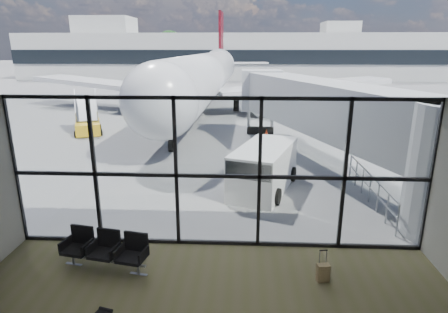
# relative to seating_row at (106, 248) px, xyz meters

# --- Properties ---
(ground) EXTENTS (220.00, 220.00, 0.00)m
(ground) POSITION_rel_seating_row_xyz_m (2.92, 41.37, -0.59)
(ground) COLOR slate
(ground) RESTS_ON ground
(lounge_shell) EXTENTS (12.02, 8.01, 4.51)m
(lounge_shell) POSITION_rel_seating_row_xyz_m (2.92, -3.43, 2.07)
(lounge_shell) COLOR brown
(lounge_shell) RESTS_ON ground
(glass_curtain_wall) EXTENTS (12.10, 0.12, 4.50)m
(glass_curtain_wall) POSITION_rel_seating_row_xyz_m (2.92, 1.37, 1.66)
(glass_curtain_wall) COLOR white
(glass_curtain_wall) RESTS_ON ground
(jet_bridge) EXTENTS (8.00, 16.50, 4.33)m
(jet_bridge) POSITION_rel_seating_row_xyz_m (7.82, 8.44, 2.17)
(jet_bridge) COLOR #ADAFB2
(jet_bridge) RESTS_ON ground
(apron_railing) EXTENTS (0.06, 5.46, 1.11)m
(apron_railing) POSITION_rel_seating_row_xyz_m (8.52, 4.87, 0.13)
(apron_railing) COLOR gray
(apron_railing) RESTS_ON ground
(far_terminal) EXTENTS (80.00, 12.20, 11.00)m
(far_terminal) POSITION_rel_seating_row_xyz_m (2.34, 63.34, 3.62)
(far_terminal) COLOR #ABACA7
(far_terminal) RESTS_ON ground
(tree_0) EXTENTS (4.95, 4.95, 7.12)m
(tree_0) POSITION_rel_seating_row_xyz_m (-42.08, 73.37, 4.05)
(tree_0) COLOR #382619
(tree_0) RESTS_ON ground
(tree_1) EXTENTS (5.61, 5.61, 8.07)m
(tree_1) POSITION_rel_seating_row_xyz_m (-36.08, 73.37, 4.67)
(tree_1) COLOR #382619
(tree_1) RESTS_ON ground
(tree_2) EXTENTS (6.27, 6.27, 9.03)m
(tree_2) POSITION_rel_seating_row_xyz_m (-30.08, 73.37, 5.29)
(tree_2) COLOR #382619
(tree_2) RESTS_ON ground
(tree_3) EXTENTS (4.95, 4.95, 7.12)m
(tree_3) POSITION_rel_seating_row_xyz_m (-24.08, 73.37, 4.05)
(tree_3) COLOR #382619
(tree_3) RESTS_ON ground
(tree_4) EXTENTS (5.61, 5.61, 8.07)m
(tree_4) POSITION_rel_seating_row_xyz_m (-18.08, 73.37, 4.67)
(tree_4) COLOR #382619
(tree_4) RESTS_ON ground
(tree_5) EXTENTS (6.27, 6.27, 9.03)m
(tree_5) POSITION_rel_seating_row_xyz_m (-12.08, 73.37, 5.29)
(tree_5) COLOR #382619
(tree_5) RESTS_ON ground
(seating_row) EXTENTS (2.38, 1.08, 1.06)m
(seating_row) POSITION_rel_seating_row_xyz_m (0.00, 0.00, 0.00)
(seating_row) COLOR gray
(seating_row) RESTS_ON ground
(suitcase) EXTENTS (0.34, 0.27, 0.85)m
(suitcase) POSITION_rel_seating_row_xyz_m (5.72, -0.38, -0.33)
(suitcase) COLOR olive
(suitcase) RESTS_ON ground
(airliner) EXTENTS (34.41, 39.83, 10.26)m
(airliner) POSITION_rel_seating_row_xyz_m (0.04, 26.89, 2.54)
(airliner) COLOR silver
(airliner) RESTS_ON ground
(service_van) EXTENTS (3.15, 4.64, 1.86)m
(service_van) POSITION_rel_seating_row_xyz_m (4.49, 5.98, 0.37)
(service_van) COLOR silver
(service_van) RESTS_ON ground
(belt_loader) EXTENTS (2.20, 4.28, 1.88)m
(belt_loader) POSITION_rel_seating_row_xyz_m (-4.36, 24.40, 0.05)
(belt_loader) COLOR black
(belt_loader) RESTS_ON ground
(mobile_stairs) EXTENTS (2.62, 3.58, 2.29)m
(mobile_stairs) POSITION_rel_seating_row_xyz_m (-7.04, 16.04, -0.04)
(mobile_stairs) COLOR gold
(mobile_stairs) RESTS_ON ground
(traffic_cone_b) EXTENTS (0.39, 0.39, 0.55)m
(traffic_cone_b) POSITION_rel_seating_row_xyz_m (5.19, 15.37, -0.32)
(traffic_cone_b) COLOR #F7340D
(traffic_cone_b) RESTS_ON ground
(traffic_cone_c) EXTENTS (0.40, 0.40, 0.57)m
(traffic_cone_c) POSITION_rel_seating_row_xyz_m (7.92, 17.12, -0.31)
(traffic_cone_c) COLOR orange
(traffic_cone_c) RESTS_ON ground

